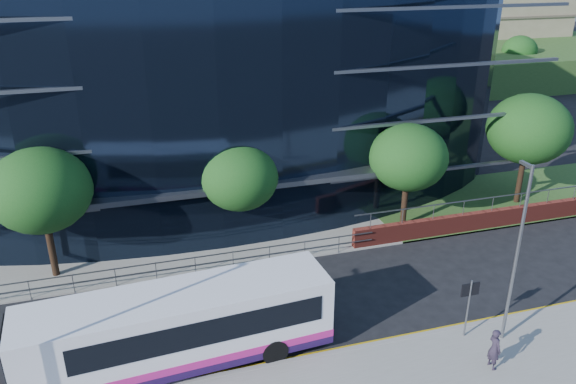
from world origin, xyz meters
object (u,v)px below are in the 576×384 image
object	(u,v)px
tree_far_b	(239,178)
tree_dist_e	(413,57)
street_sign	(469,297)
city_bus	(182,327)
tree_far_d	(529,129)
pedestrian	(494,349)
tree_dist_f	(519,50)
streetlight_east	(517,251)
tree_far_c	(408,157)
tree_far_a	(41,190)

from	to	relation	value
tree_far_b	tree_dist_e	distance (m)	40.74
street_sign	city_bus	xyz separation A→B (m)	(-11.89, 1.89, -0.37)
tree_dist_e	street_sign	bearing A→B (deg)	-115.12
tree_far_d	pedestrian	size ratio (longest dim) A/B	4.14
tree_far_b	tree_dist_f	world-z (taller)	same
tree_far_d	streetlight_east	distance (m)	15.77
tree_far_b	tree_dist_f	size ratio (longest dim) A/B	1.00
tree_far_c	tree_dist_f	size ratio (longest dim) A/B	1.08
street_sign	tree_dist_e	xyz separation A→B (m)	(19.50, 41.59, 2.39)
tree_far_d	city_bus	distance (m)	25.55
tree_far_a	tree_far_d	xyz separation A→B (m)	(29.00, 1.00, 0.33)
street_sign	tree_dist_f	size ratio (longest dim) A/B	0.46
tree_far_a	tree_dist_e	distance (m)	48.27
tree_far_a	streetlight_east	world-z (taller)	streetlight_east
street_sign	tree_far_c	xyz separation A→B (m)	(2.50, 10.59, 2.39)
street_sign	tree_far_a	size ratio (longest dim) A/B	0.40
street_sign	streetlight_east	xyz separation A→B (m)	(1.50, -0.59, 2.29)
street_sign	pedestrian	xyz separation A→B (m)	(-0.07, -2.10, -1.10)
tree_dist_f	pedestrian	distance (m)	57.98
tree_dist_e	streetlight_east	size ratio (longest dim) A/B	0.81
tree_dist_e	city_bus	distance (m)	50.68
tree_far_a	tree_far_c	bearing A→B (deg)	0.00
tree_far_d	tree_far_a	bearing A→B (deg)	-178.03
tree_far_a	street_sign	bearing A→B (deg)	-31.17
tree_dist_e	pedestrian	world-z (taller)	tree_dist_e
tree_far_c	pedestrian	distance (m)	13.40
tree_far_d	tree_dist_e	size ratio (longest dim) A/B	1.14
tree_dist_e	tree_dist_f	world-z (taller)	tree_dist_e
street_sign	tree_far_d	size ratio (longest dim) A/B	0.38
city_bus	street_sign	bearing A→B (deg)	-12.93
tree_far_c	tree_far_d	xyz separation A→B (m)	(9.00, 1.00, 0.65)
streetlight_east	city_bus	bearing A→B (deg)	169.53
street_sign	streetlight_east	bearing A→B (deg)	-21.36
tree_far_a	pedestrian	xyz separation A→B (m)	(17.43, -12.68, -3.81)
city_bus	tree_far_a	bearing A→B (deg)	118.93
pedestrian	tree_far_b	bearing A→B (deg)	29.15
street_sign	streetlight_east	world-z (taller)	streetlight_east
tree_far_c	tree_dist_e	world-z (taller)	same
tree_dist_e	streetlight_east	xyz separation A→B (m)	(-18.00, -42.17, -0.10)
street_sign	city_bus	world-z (taller)	city_bus
pedestrian	street_sign	bearing A→B (deg)	-2.12
tree_far_c	city_bus	bearing A→B (deg)	-148.84
street_sign	tree_dist_f	distance (m)	56.25
tree_dist_e	pedestrian	xyz separation A→B (m)	(-19.57, -43.68, -3.49)
tree_dist_f	city_bus	size ratio (longest dim) A/B	0.48
tree_far_b	tree_far_c	distance (m)	10.02
tree_far_b	tree_far_d	xyz separation A→B (m)	(19.00, 0.50, 0.98)
street_sign	tree_far_d	bearing A→B (deg)	45.22
tree_far_c	tree_dist_e	xyz separation A→B (m)	(17.00, 31.00, 0.00)
pedestrian	tree_dist_f	bearing A→B (deg)	-38.16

